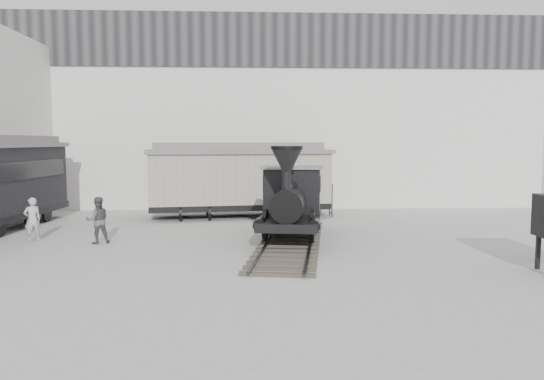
{
  "coord_description": "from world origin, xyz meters",
  "views": [
    {
      "loc": [
        -0.28,
        -16.31,
        3.88
      ],
      "look_at": [
        0.71,
        4.05,
        2.0
      ],
      "focal_mm": 35.0,
      "sensor_mm": 36.0,
      "label": 1
    }
  ],
  "objects": [
    {
      "name": "ground",
      "position": [
        0.0,
        0.0,
        0.0
      ],
      "size": [
        90.0,
        90.0,
        0.0
      ],
      "primitive_type": "plane",
      "color": "#9E9E9B"
    },
    {
      "name": "visitor_b",
      "position": [
        -5.92,
        3.89,
        0.89
      ],
      "size": [
        1.05,
        0.95,
        1.78
      ],
      "primitive_type": "imported",
      "rotation": [
        0.0,
        0.0,
        3.52
      ],
      "color": "#4D4D50",
      "rests_on": "ground"
    },
    {
      "name": "boxcar",
      "position": [
        -0.63,
        10.72,
        2.0
      ],
      "size": [
        9.61,
        4.08,
        3.82
      ],
      "rotation": [
        0.0,
        0.0,
        0.13
      ],
      "color": "black",
      "rests_on": "ground"
    },
    {
      "name": "north_wall",
      "position": [
        0.0,
        14.98,
        5.55
      ],
      "size": [
        34.0,
        2.51,
        11.0
      ],
      "color": "silver",
      "rests_on": "ground"
    },
    {
      "name": "locomotive",
      "position": [
        1.49,
        4.17,
        1.34
      ],
      "size": [
        3.82,
        10.47,
        3.62
      ],
      "rotation": [
        0.0,
        0.0,
        -0.16
      ],
      "color": "#413B31",
      "rests_on": "ground"
    },
    {
      "name": "visitor_a",
      "position": [
        -8.59,
        4.47,
        0.86
      ],
      "size": [
        0.75,
        0.69,
        1.71
      ],
      "primitive_type": "imported",
      "rotation": [
        0.0,
        0.0,
        3.73
      ],
      "color": "#B5B4B3",
      "rests_on": "ground"
    }
  ]
}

